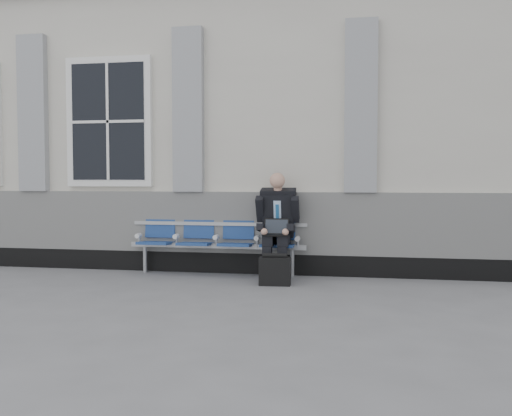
# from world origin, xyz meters

# --- Properties ---
(ground) EXTENTS (70.00, 70.00, 0.00)m
(ground) POSITION_xyz_m (0.00, 0.00, 0.00)
(ground) COLOR slate
(ground) RESTS_ON ground
(station_building) EXTENTS (14.40, 4.40, 4.49)m
(station_building) POSITION_xyz_m (-0.02, 3.47, 2.22)
(station_building) COLOR beige
(station_building) RESTS_ON ground
(bench) EXTENTS (2.60, 0.47, 0.91)m
(bench) POSITION_xyz_m (2.06, 1.32, 0.55)
(bench) COLOR #9EA0A3
(bench) RESTS_ON ground
(businessman) EXTENTS (0.61, 0.81, 1.47)m
(businessman) POSITION_xyz_m (2.96, 1.18, 0.79)
(businessman) COLOR black
(businessman) RESTS_ON ground
(briefcase) EXTENTS (0.42, 0.20, 0.42)m
(briefcase) POSITION_xyz_m (3.01, 0.63, 0.19)
(briefcase) COLOR black
(briefcase) RESTS_ON ground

